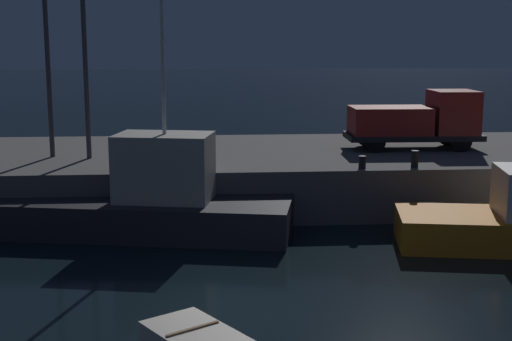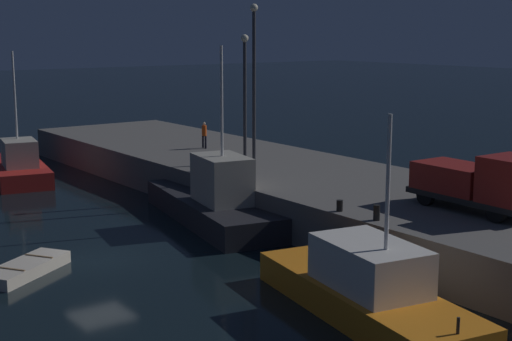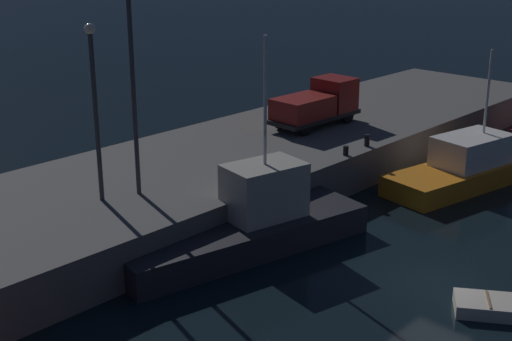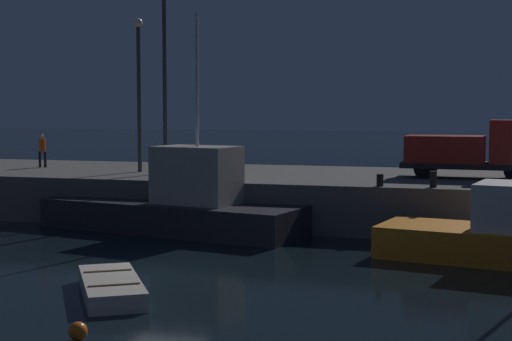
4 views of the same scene
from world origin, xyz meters
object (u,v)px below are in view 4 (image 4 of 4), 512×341
Objects in this scene: utility_truck at (475,150)px; bollard_west at (433,179)px; mooring_buoy_mid at (78,331)px; bollard_central at (380,180)px; fishing_trawler_red at (178,206)px; dockworker at (42,149)px; dinghy_orange_near at (111,287)px; lamp_post_west at (139,82)px; lamp_post_east at (165,63)px.

bollard_west is (-1.51, -4.62, -0.96)m from utility_truck.
utility_truck is (8.19, 20.54, 3.14)m from mooring_buoy_mid.
fishing_trawler_red is at bearing -173.40° from bollard_central.
mooring_buoy_mid is 22.33m from utility_truck.
dockworker is (-10.13, 5.84, 1.97)m from fishing_trawler_red.
dinghy_orange_near is 2.46× the size of dockworker.
utility_truck is (11.89, 5.72, 2.26)m from fishing_trawler_red.
lamp_post_west is 0.82× the size of lamp_post_east.
bollard_central is at bearing 73.69° from mooring_buoy_mid.
fishing_trawler_red is 11.20m from dinghy_orange_near.
mooring_buoy_mid is at bearing -68.57° from lamp_post_west.
lamp_post_west reaches higher than utility_truck.
mooring_buoy_mid is 21.24m from lamp_post_east.
utility_truck is (14.28, 1.48, -3.98)m from lamp_post_east.
bollard_central reaches higher than mooring_buoy_mid.
bollard_west is at bearing 56.64° from dinghy_orange_near.
lamp_post_east reaches higher than lamp_post_west.
lamp_post_east reaches higher than bollard_west.
utility_truck is 3.43× the size of dockworker.
lamp_post_west is 1.25× the size of utility_truck.
fishing_trawler_red is at bearing 102.87° from dinghy_orange_near.
bollard_central is (10.70, -3.28, -5.02)m from lamp_post_east.
fishing_trawler_red is 1.31× the size of lamp_post_east.
bollard_central is (12.29, -3.78, -4.16)m from lamp_post_west.
bollard_west is at bearing -108.07° from utility_truck.
dinghy_orange_near is at bearing -77.13° from fishing_trawler_red.
lamp_post_west is 13.52m from bollard_central.
lamp_post_west is 15.37m from bollard_west.
bollard_west is at bearing 67.21° from mooring_buoy_mid.
dockworker is at bearing 123.81° from mooring_buoy_mid.
dockworker is at bearing 167.01° from bollard_west.
dinghy_orange_near is 0.57× the size of lamp_post_west.
dockworker is at bearing 169.92° from lamp_post_west.
mooring_buoy_mid is at bearing -112.79° from bollard_west.
lamp_post_east is 8.99m from dockworker.
lamp_post_west is at bearing 111.43° from mooring_buoy_mid.
bollard_west is at bearing -12.99° from dockworker.
fishing_trawler_red is 2.00× the size of utility_truck.
mooring_buoy_mid is at bearing -72.85° from dinghy_orange_near.
lamp_post_west is (-7.68, 19.56, 6.26)m from mooring_buoy_mid.
dockworker reaches higher than bollard_west.
bollard_central is (5.83, 11.85, 2.07)m from dinghy_orange_near.
dockworker is (-13.83, 20.65, 2.85)m from mooring_buoy_mid.
bollard_west is at bearing 6.07° from fishing_trawler_red.
bollard_central is (8.31, 0.96, 1.22)m from fishing_trawler_red.
lamp_post_east is (-4.88, 15.13, 7.09)m from dinghy_orange_near.
dinghy_orange_near is at bearing -72.13° from lamp_post_east.
bollard_central is at bearing -17.03° from lamp_post_east.
fishing_trawler_red reaches higher than dinghy_orange_near.
dinghy_orange_near is 4.11m from mooring_buoy_mid.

